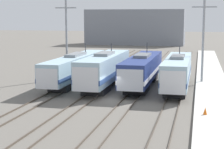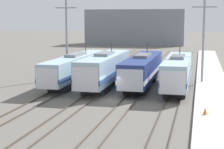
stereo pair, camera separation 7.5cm
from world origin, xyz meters
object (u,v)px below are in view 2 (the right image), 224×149
object	(u,v)px
locomotive_far_left	(75,68)
locomotive_center_right	(142,70)
traffic_cone	(205,111)
locomotive_far_right	(177,72)
catenary_tower_right	(203,38)
locomotive_center_left	(104,70)
catenary_tower_left	(67,37)

from	to	relation	value
locomotive_far_left	locomotive_center_right	size ratio (longest dim) A/B	1.11
locomotive_far_left	traffic_cone	distance (m)	21.88
locomotive_far_right	catenary_tower_right	world-z (taller)	catenary_tower_right
locomotive_far_right	traffic_cone	bearing A→B (deg)	-75.85
locomotive_center_left	locomotive_center_right	xyz separation A→B (m)	(4.50, 2.01, -0.14)
locomotive_center_right	locomotive_far_right	distance (m)	4.69
traffic_cone	catenary_tower_right	bearing A→B (deg)	90.81
locomotive_center_right	locomotive_far_right	size ratio (longest dim) A/B	1.08
locomotive_far_left	traffic_cone	size ratio (longest dim) A/B	31.21
locomotive_far_right	catenary_tower_right	size ratio (longest dim) A/B	1.45
catenary_tower_left	locomotive_center_left	bearing A→B (deg)	-39.03
locomotive_far_right	locomotive_center_left	bearing A→B (deg)	-175.63
catenary_tower_left	traffic_cone	distance (m)	26.39
locomotive_far_right	catenary_tower_left	xyz separation A→B (m)	(-15.83, 4.86, 3.87)
locomotive_center_left	catenary_tower_left	distance (m)	9.58
locomotive_center_right	traffic_cone	size ratio (longest dim) A/B	28.06
locomotive_far_right	catenary_tower_left	bearing A→B (deg)	162.95
locomotive_far_left	traffic_cone	world-z (taller)	locomotive_far_left
locomotive_center_left	traffic_cone	distance (m)	17.14
locomotive_center_left	locomotive_center_right	world-z (taller)	locomotive_center_right
catenary_tower_right	traffic_cone	world-z (taller)	catenary_tower_right
locomotive_far_left	catenary_tower_left	distance (m)	5.73
locomotive_far_right	locomotive_center_right	bearing A→B (deg)	163.61
locomotive_center_right	catenary_tower_left	size ratio (longest dim) A/B	1.57
locomotive_center_right	locomotive_center_left	bearing A→B (deg)	-155.92
locomotive_center_left	traffic_cone	xyz separation A→B (m)	(12.18, -11.95, -1.60)
catenary_tower_right	locomotive_center_right	bearing A→B (deg)	-154.60
catenary_tower_right	traffic_cone	size ratio (longest dim) A/B	17.89
locomotive_center_right	locomotive_far_left	bearing A→B (deg)	179.22
locomotive_center_left	traffic_cone	world-z (taller)	locomotive_center_left
catenary_tower_left	traffic_cone	bearing A→B (deg)	-42.60
locomotive_center_right	catenary_tower_left	xyz separation A→B (m)	(-11.33, 3.53, 3.92)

